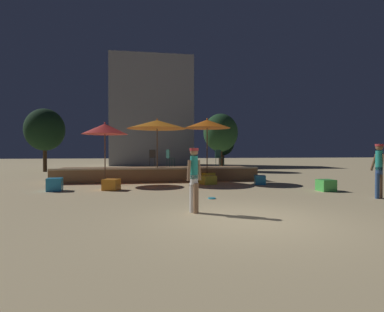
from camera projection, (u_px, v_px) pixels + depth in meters
ground_plane at (249, 220)px, 6.66m from camera, size 120.00×120.00×0.00m
wooden_deck at (157, 174)px, 16.05m from camera, size 10.19×2.93×0.72m
patio_umbrella_0 at (105, 129)px, 13.80m from camera, size 2.08×2.08×2.89m
patio_umbrella_1 at (207, 124)px, 14.79m from camera, size 2.31×2.31×3.17m
patio_umbrella_2 at (157, 124)px, 14.66m from camera, size 2.93×2.93×3.14m
cube_seat_0 at (326, 185)px, 11.53m from camera, size 0.58×0.58×0.44m
cube_seat_1 at (111, 185)px, 11.80m from camera, size 0.72×0.72×0.44m
cube_seat_2 at (260, 180)px, 13.80m from camera, size 0.56×0.56×0.42m
cube_seat_3 at (208, 180)px, 13.93m from camera, size 0.79×0.79×0.39m
cube_seat_4 at (55, 184)px, 11.56m from camera, size 0.60×0.60×0.50m
cube_seat_5 at (208, 177)px, 14.97m from camera, size 0.72×0.72×0.46m
person_0 at (194, 177)px, 7.43m from camera, size 0.42×0.27×1.62m
person_1 at (379, 167)px, 9.71m from camera, size 0.29×0.54×1.78m
bistro_chair_0 at (169, 156)px, 15.80m from camera, size 0.45×0.45×0.90m
bistro_chair_1 at (152, 156)px, 16.74m from camera, size 0.40×0.40×0.90m
bistro_chair_2 at (219, 156)px, 16.33m from camera, size 0.44×0.44×0.90m
frisbee_disc at (212, 198)px, 9.65m from camera, size 0.25×0.25×0.03m
background_tree_0 at (45, 130)px, 22.40m from camera, size 2.87×2.87×4.73m
background_tree_1 at (223, 143)px, 29.17m from camera, size 2.18×2.18×3.54m
background_tree_2 at (221, 133)px, 23.28m from camera, size 2.67×2.67×4.46m
distant_building at (152, 112)px, 33.64m from camera, size 8.99×4.09×11.98m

